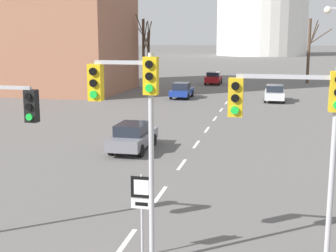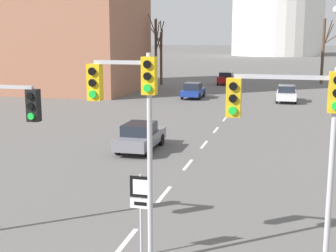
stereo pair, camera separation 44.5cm
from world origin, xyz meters
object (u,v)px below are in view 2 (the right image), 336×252
sedan_mid_centre (286,93)px  sedan_near_right (226,78)px  route_sign_post (141,201)px  sedan_near_left (140,136)px  traffic_signal_centre_tall (131,106)px  traffic_signal_near_right (298,120)px  traffic_signal_near_left (5,118)px  sedan_far_left (193,90)px

sedan_mid_centre → sedan_near_right: bearing=116.7°
route_sign_post → sedan_near_left: route_sign_post is taller
route_sign_post → traffic_signal_centre_tall: bearing=-116.4°
sedan_near_right → sedan_mid_centre: size_ratio=0.93×
traffic_signal_near_right → traffic_signal_near_left: traffic_signal_near_right is taller
traffic_signal_near_right → traffic_signal_centre_tall: bearing=-178.8°
traffic_signal_near_right → sedan_near_right: bearing=99.3°
sedan_near_left → sedan_near_right: (-0.24, 37.87, 0.07)m
sedan_near_left → sedan_far_left: sedan_far_left is taller
sedan_near_left → sedan_far_left: size_ratio=1.05×
route_sign_post → sedan_mid_centre: size_ratio=0.54×
traffic_signal_near_right → sedan_far_left: 36.45m
sedan_near_left → sedan_far_left: (-1.64, 22.75, 0.03)m
traffic_signal_near_right → sedan_mid_centre: 34.70m
sedan_near_left → sedan_mid_centre: sedan_mid_centre is taller
sedan_far_left → sedan_near_right: bearing=84.7°
traffic_signal_near_right → sedan_near_left: traffic_signal_near_right is taller
sedan_near_left → sedan_far_left: 22.81m
traffic_signal_centre_tall → sedan_near_right: bearing=94.5°
sedan_near_right → traffic_signal_centre_tall: bearing=-85.5°
sedan_mid_centre → sedan_far_left: 9.24m
sedan_near_right → route_sign_post: bearing=-85.3°
traffic_signal_centre_tall → route_sign_post: (0.14, 0.28, -2.68)m
route_sign_post → sedan_near_right: 50.11m
sedan_far_left → traffic_signal_centre_tall: bearing=-81.3°
traffic_signal_centre_tall → sedan_far_left: (-5.38, 35.10, -3.49)m
sedan_near_left → sedan_near_right: bearing=90.4°
route_sign_post → traffic_signal_near_right: bearing=-2.8°
traffic_signal_near_right → traffic_signal_near_left: 8.57m
traffic_signal_centre_tall → sedan_mid_centre: traffic_signal_centre_tall is taller
sedan_far_left → route_sign_post: bearing=-81.0°
traffic_signal_near_right → route_sign_post: traffic_signal_near_right is taller
traffic_signal_centre_tall → sedan_near_right: size_ratio=1.37×
sedan_near_left → traffic_signal_near_right: bearing=-57.0°
traffic_signal_near_right → route_sign_post: 4.77m
traffic_signal_near_left → sedan_near_left: bearing=87.1°
traffic_signal_near_right → sedan_mid_centre: size_ratio=1.21×
sedan_near_left → traffic_signal_near_left: bearing=-92.9°
route_sign_post → sedan_near_left: 12.70m
route_sign_post → sedan_far_left: size_ratio=0.57×
sedan_far_left → traffic_signal_near_left: bearing=-88.2°
traffic_signal_centre_tall → traffic_signal_near_left: bearing=168.8°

